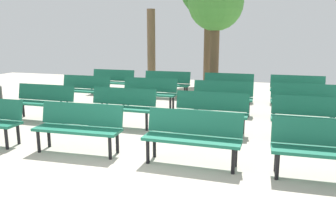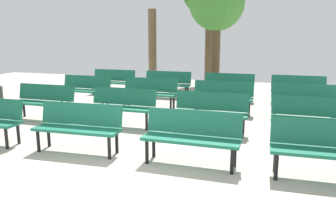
{
  "view_description": "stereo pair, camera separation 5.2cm",
  "coord_description": "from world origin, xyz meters",
  "px_view_note": "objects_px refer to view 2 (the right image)",
  "views": [
    {
      "loc": [
        2.22,
        -3.52,
        2.1
      ],
      "look_at": [
        0.0,
        3.51,
        0.55
      ],
      "focal_mm": 35.8,
      "sensor_mm": 36.0,
      "label": 1
    },
    {
      "loc": [
        2.27,
        -3.51,
        2.1
      ],
      "look_at": [
        0.0,
        3.51,
        0.55
      ],
      "focal_mm": 35.8,
      "sensor_mm": 36.0,
      "label": 2
    }
  ],
  "objects_px": {
    "bench_r0_c2": "(192,134)",
    "bench_r3_c0": "(113,80)",
    "bench_r1_c1": "(122,104)",
    "tree_2": "(217,5)",
    "bench_r2_c2": "(223,95)",
    "bench_r0_c1": "(79,125)",
    "bench_r3_c3": "(298,88)",
    "bench_r0_c3": "(327,146)",
    "bench_r1_c0": "(44,100)",
    "bench_r1_c2": "(211,110)",
    "bench_r3_c1": "(167,82)",
    "bench_r1_c3": "(313,116)",
    "tree_0": "(152,49)",
    "bench_r2_c1": "(150,91)",
    "bench_r2_c3": "(304,99)",
    "bench_r3_c2": "(229,85)",
    "bench_r2_c0": "(85,88)"
  },
  "relations": [
    {
      "from": "bench_r3_c0",
      "to": "tree_2",
      "type": "distance_m",
      "value": 4.66
    },
    {
      "from": "bench_r1_c3",
      "to": "bench_r2_c0",
      "type": "distance_m",
      "value": 6.54
    },
    {
      "from": "bench_r3_c0",
      "to": "bench_r3_c3",
      "type": "height_order",
      "value": "same"
    },
    {
      "from": "bench_r0_c3",
      "to": "bench_r2_c2",
      "type": "xyz_separation_m",
      "value": [
        -2.1,
        3.77,
        0.0
      ]
    },
    {
      "from": "bench_r0_c1",
      "to": "bench_r3_c3",
      "type": "distance_m",
      "value": 7.06
    },
    {
      "from": "bench_r0_c1",
      "to": "tree_0",
      "type": "relative_size",
      "value": 0.52
    },
    {
      "from": "bench_r3_c0",
      "to": "bench_r3_c1",
      "type": "distance_m",
      "value": 2.04
    },
    {
      "from": "bench_r3_c0",
      "to": "bench_r3_c2",
      "type": "relative_size",
      "value": 1.0
    },
    {
      "from": "bench_r1_c1",
      "to": "bench_r2_c0",
      "type": "xyz_separation_m",
      "value": [
        -2.15,
        1.91,
        0.0
      ]
    },
    {
      "from": "bench_r2_c2",
      "to": "tree_2",
      "type": "distance_m",
      "value": 4.61
    },
    {
      "from": "bench_r1_c2",
      "to": "bench_r2_c3",
      "type": "distance_m",
      "value": 2.81
    },
    {
      "from": "bench_r2_c2",
      "to": "bench_r3_c0",
      "type": "height_order",
      "value": "same"
    },
    {
      "from": "bench_r0_c2",
      "to": "tree_2",
      "type": "distance_m",
      "value": 7.95
    },
    {
      "from": "bench_r1_c1",
      "to": "bench_r3_c0",
      "type": "xyz_separation_m",
      "value": [
        -2.17,
        3.79,
        0.0
      ]
    },
    {
      "from": "bench_r2_c3",
      "to": "bench_r3_c1",
      "type": "relative_size",
      "value": 1.0
    },
    {
      "from": "bench_r3_c2",
      "to": "bench_r1_c0",
      "type": "bearing_deg",
      "value": -136.03
    },
    {
      "from": "bench_r0_c2",
      "to": "tree_0",
      "type": "bearing_deg",
      "value": 115.08
    },
    {
      "from": "bench_r3_c2",
      "to": "tree_2",
      "type": "relative_size",
      "value": 0.38
    },
    {
      "from": "bench_r0_c2",
      "to": "tree_0",
      "type": "relative_size",
      "value": 0.52
    },
    {
      "from": "bench_r0_c3",
      "to": "bench_r1_c1",
      "type": "relative_size",
      "value": 1.01
    },
    {
      "from": "bench_r0_c3",
      "to": "bench_r1_c3",
      "type": "bearing_deg",
      "value": 88.35
    },
    {
      "from": "bench_r0_c2",
      "to": "bench_r3_c0",
      "type": "height_order",
      "value": "same"
    },
    {
      "from": "bench_r1_c3",
      "to": "bench_r2_c0",
      "type": "bearing_deg",
      "value": 163.72
    },
    {
      "from": "bench_r1_c2",
      "to": "bench_r3_c1",
      "type": "distance_m",
      "value": 4.39
    },
    {
      "from": "bench_r0_c3",
      "to": "bench_r2_c3",
      "type": "xyz_separation_m",
      "value": [
        -0.06,
        3.85,
        0.0
      ]
    },
    {
      "from": "bench_r2_c2",
      "to": "bench_r1_c3",
      "type": "bearing_deg",
      "value": -43.06
    },
    {
      "from": "bench_r2_c2",
      "to": "tree_0",
      "type": "bearing_deg",
      "value": 129.52
    },
    {
      "from": "bench_r1_c1",
      "to": "bench_r2_c3",
      "type": "height_order",
      "value": "same"
    },
    {
      "from": "bench_r2_c0",
      "to": "bench_r2_c2",
      "type": "xyz_separation_m",
      "value": [
        4.22,
        0.03,
        0.0
      ]
    },
    {
      "from": "bench_r1_c0",
      "to": "bench_r1_c3",
      "type": "relative_size",
      "value": 1.0
    },
    {
      "from": "bench_r0_c2",
      "to": "bench_r2_c2",
      "type": "bearing_deg",
      "value": 91.35
    },
    {
      "from": "bench_r1_c2",
      "to": "bench_r2_c0",
      "type": "height_order",
      "value": "same"
    },
    {
      "from": "bench_r1_c0",
      "to": "bench_r1_c1",
      "type": "bearing_deg",
      "value": 1.44
    },
    {
      "from": "bench_r3_c0",
      "to": "bench_r3_c3",
      "type": "distance_m",
      "value": 6.24
    },
    {
      "from": "bench_r2_c2",
      "to": "tree_0",
      "type": "xyz_separation_m",
      "value": [
        -3.49,
        3.93,
        1.05
      ]
    },
    {
      "from": "bench_r1_c0",
      "to": "bench_r3_c3",
      "type": "bearing_deg",
      "value": 32.08
    },
    {
      "from": "bench_r1_c1",
      "to": "tree_2",
      "type": "xyz_separation_m",
      "value": [
        1.19,
        5.59,
        2.67
      ]
    },
    {
      "from": "bench_r2_c0",
      "to": "bench_r3_c2",
      "type": "distance_m",
      "value": 4.55
    },
    {
      "from": "bench_r2_c2",
      "to": "bench_r3_c0",
      "type": "relative_size",
      "value": 1.01
    },
    {
      "from": "bench_r0_c1",
      "to": "bench_r3_c2",
      "type": "bearing_deg",
      "value": 68.46
    },
    {
      "from": "bench_r1_c1",
      "to": "bench_r1_c2",
      "type": "distance_m",
      "value": 2.09
    },
    {
      "from": "bench_r2_c1",
      "to": "bench_r2_c2",
      "type": "xyz_separation_m",
      "value": [
        2.12,
        -0.02,
        0.0
      ]
    },
    {
      "from": "bench_r1_c2",
      "to": "bench_r0_c1",
      "type": "bearing_deg",
      "value": -136.43
    },
    {
      "from": "bench_r0_c3",
      "to": "bench_r1_c0",
      "type": "bearing_deg",
      "value": 162.12
    },
    {
      "from": "bench_r3_c2",
      "to": "bench_r0_c3",
      "type": "bearing_deg",
      "value": -68.9
    },
    {
      "from": "bench_r1_c2",
      "to": "bench_r1_c3",
      "type": "bearing_deg",
      "value": 2.22
    },
    {
      "from": "tree_2",
      "to": "bench_r3_c2",
      "type": "bearing_deg",
      "value": -66.09
    },
    {
      "from": "bench_r1_c2",
      "to": "bench_r2_c2",
      "type": "xyz_separation_m",
      "value": [
        -0.02,
        1.88,
        0.0
      ]
    },
    {
      "from": "bench_r0_c2",
      "to": "bench_r3_c0",
      "type": "bearing_deg",
      "value": 127.7
    },
    {
      "from": "bench_r3_c3",
      "to": "tree_0",
      "type": "bearing_deg",
      "value": 160.09
    }
  ]
}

